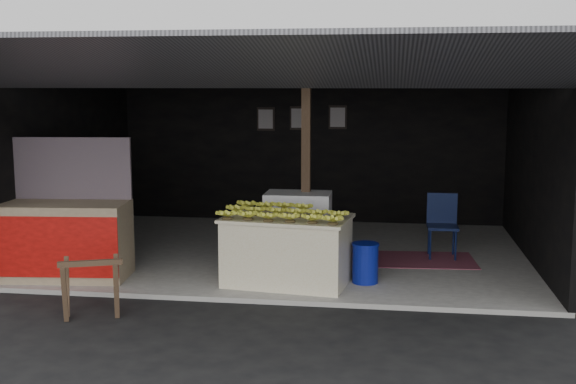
% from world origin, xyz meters
% --- Properties ---
extents(ground, '(80.00, 80.00, 0.00)m').
position_xyz_m(ground, '(0.00, 0.00, 0.00)').
color(ground, black).
rests_on(ground, ground).
extents(concrete_slab, '(7.00, 5.00, 0.06)m').
position_xyz_m(concrete_slab, '(0.00, 2.50, 0.03)').
color(concrete_slab, gray).
rests_on(concrete_slab, ground).
extents(shophouse, '(7.40, 7.29, 3.02)m').
position_xyz_m(shophouse, '(0.00, 2.82, 2.10)').
color(shophouse, black).
rests_on(shophouse, ground).
extents(banana_table, '(1.65, 1.14, 0.85)m').
position_xyz_m(banana_table, '(0.21, 0.71, 0.49)').
color(banana_table, silver).
rests_on(banana_table, concrete_slab).
extents(banana_pile, '(1.52, 1.03, 0.17)m').
position_xyz_m(banana_pile, '(0.21, 0.71, 0.99)').
color(banana_pile, yellow).
rests_on(banana_pile, banana_table).
extents(white_crate, '(0.90, 0.62, 0.99)m').
position_xyz_m(white_crate, '(0.21, 1.77, 0.56)').
color(white_crate, white).
rests_on(white_crate, concrete_slab).
extents(neighbor_stall, '(1.80, 0.95, 1.79)m').
position_xyz_m(neighbor_stall, '(-2.72, 0.58, 0.59)').
color(neighbor_stall, '#998466').
rests_on(neighbor_stall, concrete_slab).
extents(sawhorse, '(0.75, 0.74, 0.65)m').
position_xyz_m(sawhorse, '(-1.72, -0.77, 0.41)').
color(sawhorse, brown).
rests_on(sawhorse, ground).
extents(water_barrel, '(0.32, 0.32, 0.48)m').
position_xyz_m(water_barrel, '(1.18, 0.90, 0.30)').
color(water_barrel, navy).
rests_on(water_barrel, concrete_slab).
extents(plastic_chair, '(0.44, 0.44, 0.91)m').
position_xyz_m(plastic_chair, '(2.21, 2.47, 0.60)').
color(plastic_chair, '#091234').
rests_on(plastic_chair, concrete_slab).
extents(magenta_rug, '(1.57, 1.10, 0.01)m').
position_xyz_m(magenta_rug, '(1.92, 2.19, 0.07)').
color(magenta_rug, maroon).
rests_on(magenta_rug, concrete_slab).
extents(picture_frames, '(1.62, 0.04, 0.46)m').
position_xyz_m(picture_frames, '(-0.17, 4.89, 1.93)').
color(picture_frames, black).
rests_on(picture_frames, shophouse).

